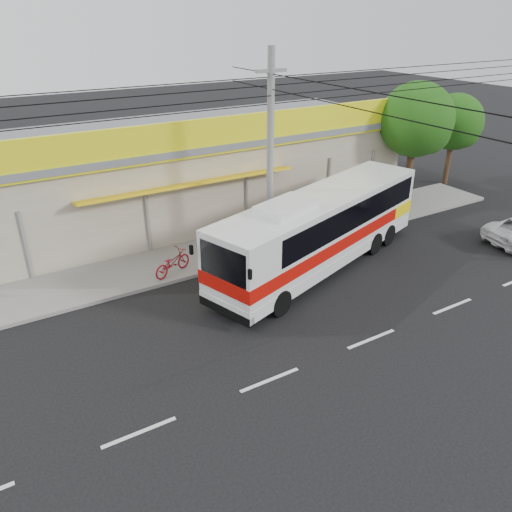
{
  "coord_description": "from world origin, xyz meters",
  "views": [
    {
      "loc": [
        -10.31,
        -12.27,
        9.82
      ],
      "look_at": [
        -1.79,
        2.0,
        1.64
      ],
      "focal_mm": 35.0,
      "sensor_mm": 36.0,
      "label": 1
    }
  ],
  "objects_px": {
    "tree_far": "(456,124)",
    "motorbike_red": "(172,263)",
    "utility_pole": "(271,89)",
    "coach_bus": "(324,224)",
    "tree_near": "(418,122)"
  },
  "relations": [
    {
      "from": "motorbike_red",
      "to": "tree_far",
      "type": "bearing_deg",
      "value": -105.0
    },
    {
      "from": "motorbike_red",
      "to": "tree_near",
      "type": "bearing_deg",
      "value": -106.64
    },
    {
      "from": "motorbike_red",
      "to": "utility_pole",
      "type": "height_order",
      "value": "utility_pole"
    },
    {
      "from": "coach_bus",
      "to": "utility_pole",
      "type": "height_order",
      "value": "utility_pole"
    },
    {
      "from": "coach_bus",
      "to": "utility_pole",
      "type": "relative_size",
      "value": 0.35
    },
    {
      "from": "motorbike_red",
      "to": "tree_far",
      "type": "height_order",
      "value": "tree_far"
    },
    {
      "from": "coach_bus",
      "to": "motorbike_red",
      "type": "relative_size",
      "value": 6.29
    },
    {
      "from": "motorbike_red",
      "to": "utility_pole",
      "type": "bearing_deg",
      "value": -123.19
    },
    {
      "from": "tree_far",
      "to": "motorbike_red",
      "type": "bearing_deg",
      "value": -172.29
    },
    {
      "from": "utility_pole",
      "to": "tree_far",
      "type": "relative_size",
      "value": 6.15
    },
    {
      "from": "motorbike_red",
      "to": "tree_near",
      "type": "xyz_separation_m",
      "value": [
        15.08,
        1.61,
        3.83
      ]
    },
    {
      "from": "coach_bus",
      "to": "tree_far",
      "type": "bearing_deg",
      "value": 1.88
    },
    {
      "from": "tree_near",
      "to": "motorbike_red",
      "type": "bearing_deg",
      "value": -173.92
    },
    {
      "from": "tree_near",
      "to": "tree_far",
      "type": "bearing_deg",
      "value": 13.07
    },
    {
      "from": "tree_far",
      "to": "utility_pole",
      "type": "bearing_deg",
      "value": -167.49
    }
  ]
}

